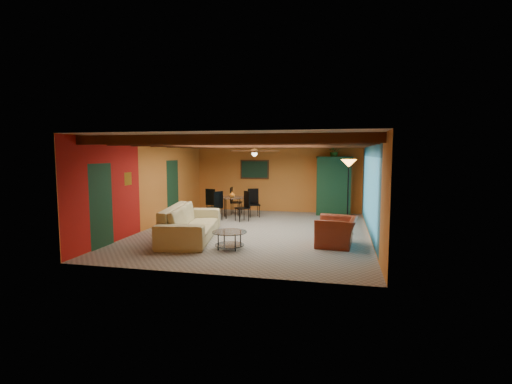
% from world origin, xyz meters
% --- Properties ---
extents(room, '(6.52, 8.01, 2.71)m').
position_xyz_m(room, '(0.00, 0.11, 2.36)').
color(room, gray).
rests_on(room, ground).
extents(sofa, '(1.70, 3.17, 0.88)m').
position_xyz_m(sofa, '(-1.49, -1.22, 0.44)').
color(sofa, tan).
rests_on(sofa, ground).
extents(armchair, '(1.06, 1.18, 0.71)m').
position_xyz_m(armchair, '(2.37, -1.20, 0.36)').
color(armchair, maroon).
rests_on(armchair, ground).
extents(coffee_table, '(0.87, 0.87, 0.43)m').
position_xyz_m(coffee_table, '(-0.15, -2.06, 0.22)').
color(coffee_table, white).
rests_on(coffee_table, ground).
extents(dining_table, '(2.58, 2.58, 1.02)m').
position_xyz_m(dining_table, '(-1.31, 2.18, 0.51)').
color(dining_table, white).
rests_on(dining_table, ground).
extents(armoire, '(1.28, 0.76, 2.11)m').
position_xyz_m(armoire, '(2.20, 3.70, 1.05)').
color(armoire, brown).
rests_on(armoire, ground).
extents(floor_lamp, '(0.55, 0.55, 2.13)m').
position_xyz_m(floor_lamp, '(2.65, 0.29, 1.07)').
color(floor_lamp, black).
rests_on(floor_lamp, ground).
extents(ceiling_fan, '(1.50, 1.50, 0.44)m').
position_xyz_m(ceiling_fan, '(0.00, 0.00, 2.36)').
color(ceiling_fan, '#472614').
rests_on(ceiling_fan, ceiling).
extents(painting, '(1.05, 0.03, 0.65)m').
position_xyz_m(painting, '(-0.90, 3.96, 1.65)').
color(painting, black).
rests_on(painting, wall_back).
extents(potted_plant, '(0.59, 0.56, 0.51)m').
position_xyz_m(potted_plant, '(2.20, 3.70, 2.36)').
color(potted_plant, '#26661E').
rests_on(potted_plant, armoire).
extents(vase, '(0.23, 0.23, 0.20)m').
position_xyz_m(vase, '(-1.31, 2.18, 1.12)').
color(vase, orange).
rests_on(vase, dining_table).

